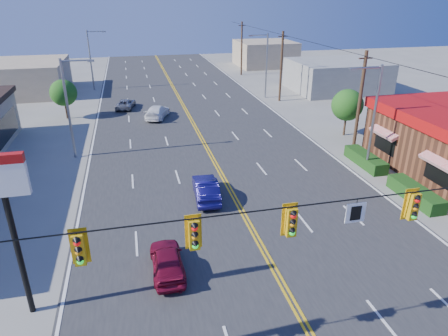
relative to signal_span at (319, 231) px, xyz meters
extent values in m
plane|color=gray|center=(0.12, 0.00, -4.89)|extent=(160.00, 160.00, 0.00)
cube|color=#2D2D30|center=(0.12, 20.00, -4.86)|extent=(20.00, 120.00, 0.06)
cylinder|color=black|center=(0.12, 0.00, 1.11)|extent=(24.00, 0.05, 0.05)
cube|color=white|center=(1.32, 0.00, 0.56)|extent=(0.75, 0.04, 0.75)
cube|color=#D89E0C|center=(-7.88, 0.00, 0.54)|extent=(0.55, 0.34, 1.25)
cube|color=#D89E0C|center=(-4.38, 0.00, 0.54)|extent=(0.55, 0.34, 1.25)
cube|color=#D89E0C|center=(-1.08, 0.00, 0.54)|extent=(0.55, 0.34, 1.25)
cube|color=#D89E0C|center=(3.62, 0.00, 0.54)|extent=(0.55, 0.34, 1.25)
cube|color=#194214|center=(11.62, 12.00, -4.44)|extent=(1.20, 9.00, 0.90)
cylinder|color=black|center=(-10.88, 4.00, -1.89)|extent=(0.24, 0.24, 6.00)
cube|color=white|center=(-10.88, 4.00, 1.31)|extent=(1.90, 0.30, 1.30)
cylinder|color=gray|center=(11.12, 14.00, -0.89)|extent=(0.20, 0.20, 8.00)
cylinder|color=gray|center=(10.02, 14.00, 2.91)|extent=(2.20, 0.12, 0.12)
cube|color=gray|center=(8.92, 14.00, 2.86)|extent=(0.50, 0.25, 0.15)
cylinder|color=gray|center=(11.12, 38.00, -0.89)|extent=(0.20, 0.20, 8.00)
cylinder|color=gray|center=(10.02, 38.00, 2.91)|extent=(2.20, 0.12, 0.12)
cube|color=gray|center=(8.92, 38.00, 2.86)|extent=(0.50, 0.25, 0.15)
cylinder|color=gray|center=(-10.88, 22.00, -0.89)|extent=(0.20, 0.20, 8.00)
cylinder|color=gray|center=(-9.78, 22.00, 2.91)|extent=(2.20, 0.12, 0.12)
cube|color=gray|center=(-8.68, 22.00, 2.86)|extent=(0.50, 0.25, 0.15)
cylinder|color=gray|center=(-10.88, 48.00, -0.89)|extent=(0.20, 0.20, 8.00)
cylinder|color=gray|center=(-9.78, 48.00, 2.91)|extent=(2.20, 0.12, 0.12)
cube|color=gray|center=(-8.68, 48.00, 2.86)|extent=(0.50, 0.25, 0.15)
cylinder|color=#47301E|center=(12.32, 18.00, -0.69)|extent=(0.28, 0.28, 8.40)
cylinder|color=#47301E|center=(12.32, 36.00, -0.69)|extent=(0.28, 0.28, 8.40)
cylinder|color=#47301E|center=(12.32, 54.00, -0.69)|extent=(0.28, 0.28, 8.40)
cylinder|color=#47301E|center=(13.62, 22.00, -3.84)|extent=(0.20, 0.20, 2.10)
sphere|color=#235B19|center=(13.62, 22.00, -1.95)|extent=(2.94, 2.94, 2.94)
cylinder|color=#47301E|center=(-12.88, 34.00, -3.89)|extent=(0.20, 0.20, 2.00)
sphere|color=#235B19|center=(-12.88, 34.00, -2.09)|extent=(2.80, 2.80, 2.80)
cube|color=gray|center=(22.12, 40.00, -2.89)|extent=(12.00, 10.00, 4.00)
cube|color=tan|center=(-19.88, 48.00, -2.79)|extent=(11.00, 12.00, 4.20)
cube|color=tan|center=(19.12, 62.00, -2.69)|extent=(10.00, 10.00, 4.40)
imported|color=maroon|center=(-4.97, 5.22, -4.24)|extent=(1.54, 3.79, 1.29)
imported|color=#130E56|center=(-1.72, 12.26, -4.19)|extent=(1.76, 4.33, 1.40)
imported|color=white|center=(-3.32, 31.75, -4.21)|extent=(3.35, 5.02, 1.35)
imported|color=gray|center=(-6.63, 36.53, -4.34)|extent=(2.58, 4.23, 1.10)
camera|label=1|loc=(-5.94, -10.73, 7.59)|focal=32.00mm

